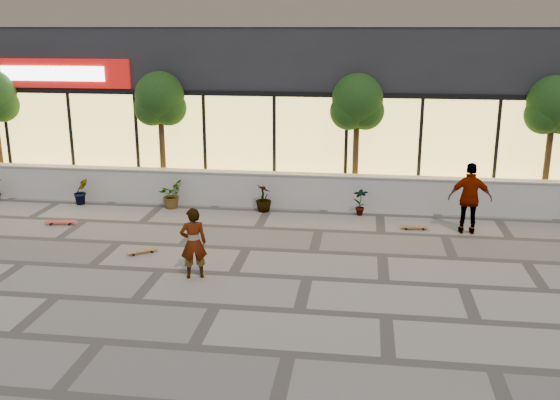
# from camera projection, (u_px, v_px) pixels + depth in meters

# --- Properties ---
(ground) EXTENTS (80.00, 80.00, 0.00)m
(ground) POSITION_uv_depth(u_px,v_px,m) (215.00, 306.00, 12.06)
(ground) COLOR gray
(ground) RESTS_ON ground
(planter_wall) EXTENTS (22.00, 0.42, 1.04)m
(planter_wall) POSITION_uv_depth(u_px,v_px,m) (270.00, 189.00, 18.60)
(planter_wall) COLOR silver
(planter_wall) RESTS_ON ground
(retail_building) EXTENTS (24.00, 9.17, 8.50)m
(retail_building) POSITION_uv_depth(u_px,v_px,m) (292.00, 54.00, 22.83)
(retail_building) COLOR #232328
(retail_building) RESTS_ON ground
(shrub_b) EXTENTS (0.57, 0.57, 0.81)m
(shrub_b) POSITION_uv_depth(u_px,v_px,m) (81.00, 191.00, 18.85)
(shrub_b) COLOR #173611
(shrub_b) RESTS_ON ground
(shrub_c) EXTENTS (0.68, 0.77, 0.81)m
(shrub_c) POSITION_uv_depth(u_px,v_px,m) (171.00, 195.00, 18.48)
(shrub_c) COLOR #173611
(shrub_c) RESTS_ON ground
(shrub_d) EXTENTS (0.64, 0.64, 0.81)m
(shrub_d) POSITION_uv_depth(u_px,v_px,m) (264.00, 198.00, 18.12)
(shrub_d) COLOR #173611
(shrub_d) RESTS_ON ground
(shrub_e) EXTENTS (0.46, 0.35, 0.81)m
(shrub_e) POSITION_uv_depth(u_px,v_px,m) (361.00, 202.00, 17.75)
(shrub_e) COLOR #173611
(shrub_e) RESTS_ON ground
(tree_midwest) EXTENTS (1.60, 1.50, 3.92)m
(tree_midwest) POSITION_uv_depth(u_px,v_px,m) (160.00, 102.00, 19.06)
(tree_midwest) COLOR #412417
(tree_midwest) RESTS_ON ground
(tree_mideast) EXTENTS (1.60, 1.50, 3.92)m
(tree_mideast) POSITION_uv_depth(u_px,v_px,m) (357.00, 105.00, 18.27)
(tree_mideast) COLOR #412417
(tree_mideast) RESTS_ON ground
(tree_east) EXTENTS (1.60, 1.50, 3.92)m
(tree_east) POSITION_uv_depth(u_px,v_px,m) (554.00, 109.00, 17.56)
(tree_east) COLOR #412417
(tree_east) RESTS_ON ground
(skater_center) EXTENTS (0.66, 0.55, 1.56)m
(skater_center) POSITION_uv_depth(u_px,v_px,m) (193.00, 243.00, 13.25)
(skater_center) COLOR white
(skater_center) RESTS_ON ground
(skater_right_near) EXTENTS (1.13, 0.55, 1.87)m
(skater_right_near) POSITION_uv_depth(u_px,v_px,m) (470.00, 198.00, 16.08)
(skater_right_near) COLOR silver
(skater_right_near) RESTS_ON ground
(skateboard_center) EXTENTS (0.71, 0.57, 0.09)m
(skateboard_center) POSITION_uv_depth(u_px,v_px,m) (142.00, 251.00, 14.82)
(skateboard_center) COLOR olive
(skateboard_center) RESTS_ON ground
(skateboard_left) EXTENTS (0.84, 0.31, 0.10)m
(skateboard_left) POSITION_uv_depth(u_px,v_px,m) (60.00, 222.00, 16.99)
(skateboard_left) COLOR red
(skateboard_left) RESTS_ON ground
(skateboard_right_near) EXTENTS (0.74, 0.25, 0.09)m
(skateboard_right_near) POSITION_uv_depth(u_px,v_px,m) (414.00, 227.00, 16.58)
(skateboard_right_near) COLOR brown
(skateboard_right_near) RESTS_ON ground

